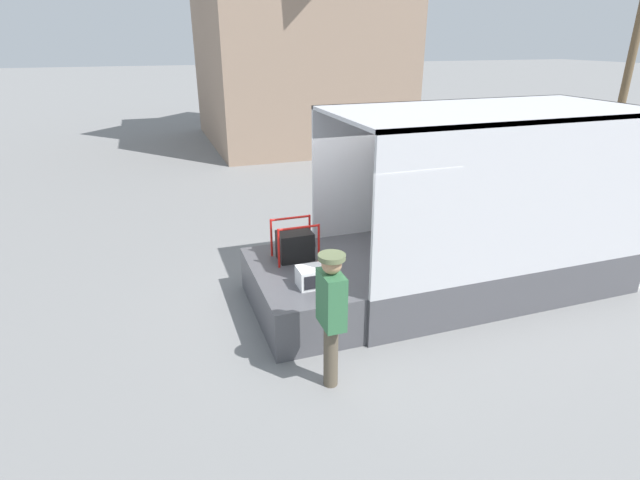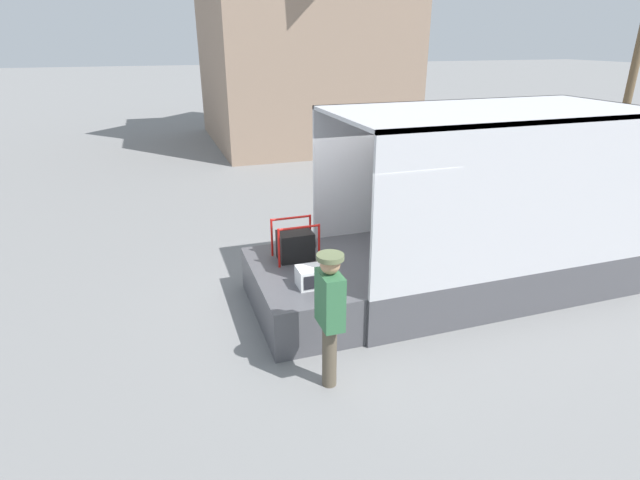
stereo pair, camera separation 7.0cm
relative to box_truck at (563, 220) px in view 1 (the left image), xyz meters
The scene contains 8 objects.
ground_plane 4.48m from the box_truck, behind, with size 160.00×160.00×0.00m, color gray.
box_truck is the anchor object (origin of this frame).
tailgate_deck 5.07m from the box_truck, behind, with size 1.31×2.36×0.73m, color #4C4C51.
microwave 4.97m from the box_truck, behind, with size 0.48×0.35×0.29m.
portable_generator 4.93m from the box_truck, behind, with size 0.68×0.50×0.64m.
worker_person 5.45m from the box_truck, 160.73° to the right, with size 0.32×0.44×1.78m.
house_backdrop 14.55m from the box_truck, 93.55° to the left, with size 7.52×8.31×10.03m.
utility_pole 12.39m from the box_truck, 37.88° to the left, with size 1.80×0.28×8.70m.
Camera 1 is at (-2.58, -6.59, 4.03)m, focal length 28.00 mm.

